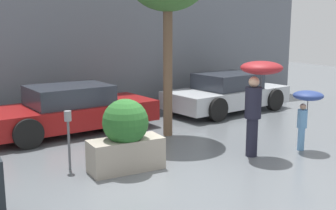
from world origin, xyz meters
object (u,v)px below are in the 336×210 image
(planter_box, at_px, (126,136))
(parked_car_near, at_px, (70,110))
(person_child, at_px, (307,103))
(parking_meter, at_px, (68,128))
(person_adult, at_px, (258,86))
(parked_car_far, at_px, (227,93))

(planter_box, relative_size, parked_car_near, 0.31)
(person_child, xyz_separation_m, parking_meter, (-5.07, 1.28, -0.23))
(planter_box, relative_size, person_adult, 0.70)
(person_adult, height_order, parking_meter, person_adult)
(person_adult, height_order, person_child, person_adult)
(person_child, distance_m, parking_meter, 5.24)
(person_adult, xyz_separation_m, parked_car_near, (-2.96, 4.02, -0.95))
(parked_car_far, bearing_deg, person_adult, 141.91)
(parked_car_far, height_order, parking_meter, parked_car_far)
(person_child, height_order, parked_car_near, person_child)
(person_adult, distance_m, parking_meter, 4.03)
(planter_box, xyz_separation_m, parking_meter, (-0.97, 0.55, 0.17))
(planter_box, bearing_deg, parked_car_near, 91.71)
(planter_box, bearing_deg, person_adult, -10.29)
(parked_car_far, bearing_deg, planter_box, 116.63)
(planter_box, height_order, person_child, planter_box)
(person_child, bearing_deg, person_adult, -157.62)
(parked_car_far, xyz_separation_m, parking_meter, (-6.20, -3.16, 0.27))
(person_adult, distance_m, parked_car_far, 4.94)
(person_adult, relative_size, parking_meter, 1.74)
(person_adult, xyz_separation_m, parking_meter, (-3.82, 1.07, -0.68))
(parked_car_near, height_order, parked_car_far, same)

